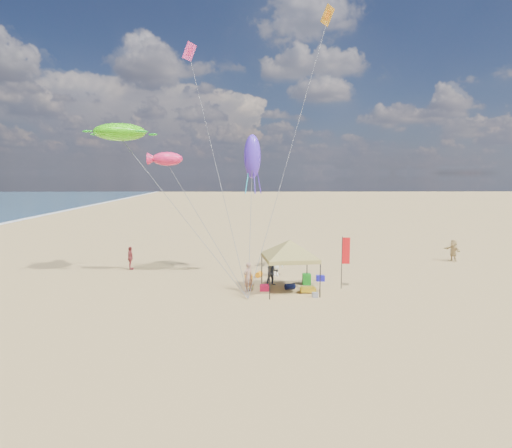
% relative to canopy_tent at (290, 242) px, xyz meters
% --- Properties ---
extents(ground, '(280.00, 280.00, 0.00)m').
position_rel_canopy_tent_xyz_m(ground, '(-2.00, -2.13, -3.04)').
color(ground, tan).
rests_on(ground, ground).
extents(canopy_tent, '(5.88, 5.88, 3.65)m').
position_rel_canopy_tent_xyz_m(canopy_tent, '(0.00, 0.00, 0.00)').
color(canopy_tent, black).
rests_on(canopy_tent, ground).
extents(feather_flag, '(0.50, 0.05, 3.27)m').
position_rel_canopy_tent_xyz_m(feather_flag, '(3.43, 0.53, -0.87)').
color(feather_flag, black).
rests_on(feather_flag, ground).
extents(cooler_red, '(0.54, 0.38, 0.38)m').
position_rel_canopy_tent_xyz_m(cooler_red, '(-1.51, 0.14, -2.85)').
color(cooler_red, '#B90E34').
rests_on(cooler_red, ground).
extents(cooler_blue, '(0.54, 0.38, 0.38)m').
position_rel_canopy_tent_xyz_m(cooler_blue, '(2.29, 2.44, -2.85)').
color(cooler_blue, '#1815AB').
rests_on(cooler_blue, ground).
extents(bag_navy, '(0.69, 0.54, 0.36)m').
position_rel_canopy_tent_xyz_m(bag_navy, '(0.08, 0.45, -2.86)').
color(bag_navy, '#0D143C').
rests_on(bag_navy, ground).
extents(bag_orange, '(0.54, 0.69, 0.36)m').
position_rel_canopy_tent_xyz_m(bag_orange, '(-1.74, 3.63, -2.86)').
color(bag_orange, orange).
rests_on(bag_orange, ground).
extents(chair_green, '(0.50, 0.50, 0.70)m').
position_rel_canopy_tent_xyz_m(chair_green, '(1.26, 1.59, -2.69)').
color(chair_green, green).
rests_on(chair_green, ground).
extents(chair_yellow, '(0.50, 0.50, 0.70)m').
position_rel_canopy_tent_xyz_m(chair_yellow, '(-2.46, 1.30, -2.69)').
color(chair_yellow, orange).
rests_on(chair_yellow, ground).
extents(crate_grey, '(0.34, 0.30, 0.28)m').
position_rel_canopy_tent_xyz_m(crate_grey, '(1.36, -1.26, -2.90)').
color(crate_grey, gray).
rests_on(crate_grey, ground).
extents(beach_cart, '(0.90, 0.50, 0.24)m').
position_rel_canopy_tent_xyz_m(beach_cart, '(1.07, -0.32, -2.84)').
color(beach_cart, gold).
rests_on(beach_cart, ground).
extents(person_near_a, '(0.77, 0.75, 1.79)m').
position_rel_canopy_tent_xyz_m(person_near_a, '(-2.50, 0.02, -2.14)').
color(person_near_a, tan).
rests_on(person_near_a, ground).
extents(person_near_b, '(0.96, 0.83, 1.68)m').
position_rel_canopy_tent_xyz_m(person_near_b, '(-0.96, 1.44, -2.20)').
color(person_near_b, '#373C4B').
rests_on(person_near_b, ground).
extents(person_near_c, '(1.25, 0.94, 1.72)m').
position_rel_canopy_tent_xyz_m(person_near_c, '(-0.57, 3.74, -2.18)').
color(person_near_c, white).
rests_on(person_near_c, ground).
extents(person_far_a, '(0.62, 1.07, 1.72)m').
position_rel_canopy_tent_xyz_m(person_far_a, '(-11.19, 6.08, -2.18)').
color(person_far_a, '#B24446').
rests_on(person_far_a, ground).
extents(person_far_c, '(1.03, 1.75, 1.80)m').
position_rel_canopy_tent_xyz_m(person_far_c, '(14.06, 8.45, -2.14)').
color(person_far_c, tan).
rests_on(person_far_c, ground).
extents(turtle_kite, '(3.64, 3.10, 1.09)m').
position_rel_canopy_tent_xyz_m(turtle_kite, '(-10.61, 2.66, 6.64)').
color(turtle_kite, '#41DA0D').
rests_on(turtle_kite, ground).
extents(fish_kite, '(2.11, 1.36, 0.87)m').
position_rel_canopy_tent_xyz_m(fish_kite, '(-7.64, 2.66, 4.96)').
color(fish_kite, '#FF215E').
rests_on(fish_kite, ground).
extents(squid_kite, '(1.26, 1.26, 2.94)m').
position_rel_canopy_tent_xyz_m(squid_kite, '(-2.18, 4.04, 5.17)').
color(squid_kite, '#4D2AD3').
rests_on(squid_kite, ground).
extents(stunt_kite_pink, '(1.08, 1.47, 1.23)m').
position_rel_canopy_tent_xyz_m(stunt_kite_pink, '(-7.20, 11.01, 13.85)').
color(stunt_kite_pink, '#FF3BA4').
rests_on(stunt_kite_pink, ground).
extents(stunt_kite_orange, '(1.28, 1.48, 1.26)m').
position_rel_canopy_tent_xyz_m(stunt_kite_orange, '(3.77, 9.80, 16.29)').
color(stunt_kite_orange, orange).
rests_on(stunt_kite_orange, ground).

